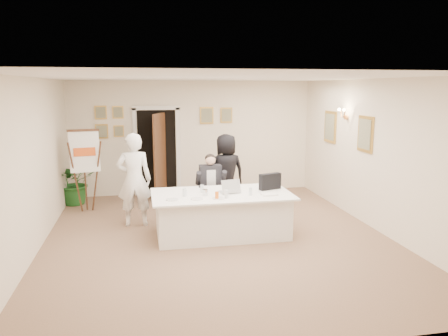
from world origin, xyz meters
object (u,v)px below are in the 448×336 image
object	(u,v)px
laptop	(230,185)
standing_man	(134,180)
paper_stack	(269,194)
standing_woman	(226,172)
laptop_bag	(270,181)
steel_jug	(205,193)
conference_table	(222,214)
potted_palm	(75,182)
oj_glass	(217,196)
seated_man	(211,187)
flip_chart	(86,175)

from	to	relation	value
laptop	standing_man	bearing A→B (deg)	142.87
laptop	paper_stack	bearing A→B (deg)	-38.21
standing_woman	laptop_bag	size ratio (longest dim) A/B	3.91
steel_jug	paper_stack	bearing A→B (deg)	-9.08
conference_table	standing_woman	distance (m)	1.72
potted_palm	steel_jug	world-z (taller)	potted_palm
paper_stack	oj_glass	distance (m)	0.96
seated_man	standing_man	distance (m)	1.50
paper_stack	oj_glass	size ratio (longest dim) A/B	2.10
conference_table	flip_chart	xyz separation A→B (m)	(-2.56, 2.03, 0.41)
standing_woman	standing_man	bearing A→B (deg)	11.02
potted_palm	standing_woman	bearing A→B (deg)	-18.91
conference_table	oj_glass	world-z (taller)	oj_glass
steel_jug	oj_glass	bearing A→B (deg)	-61.78
paper_stack	steel_jug	distance (m)	1.12
potted_palm	laptop_bag	world-z (taller)	laptop_bag
potted_palm	paper_stack	size ratio (longest dim) A/B	3.83
conference_table	laptop	world-z (taller)	laptop
laptop	conference_table	bearing A→B (deg)	-174.08
paper_stack	steel_jug	xyz separation A→B (m)	(-1.11, 0.18, 0.04)
conference_table	paper_stack	size ratio (longest dim) A/B	9.11
standing_woman	steel_jug	bearing A→B (deg)	57.63
conference_table	flip_chart	bearing A→B (deg)	141.63
seated_man	laptop	bearing A→B (deg)	-90.04
flip_chart	laptop_bag	xyz separation A→B (m)	(3.50, -1.89, 0.12)
potted_palm	conference_table	bearing A→B (deg)	-43.48
laptop_bag	flip_chart	bearing A→B (deg)	133.08
potted_palm	standing_man	bearing A→B (deg)	-53.90
potted_palm	oj_glass	bearing A→B (deg)	-48.92
standing_man	laptop	xyz separation A→B (m)	(1.69, -0.83, 0.01)
standing_woman	paper_stack	bearing A→B (deg)	91.81
standing_man	potted_palm	bearing A→B (deg)	-52.82
flip_chart	potted_palm	world-z (taller)	flip_chart
oj_glass	conference_table	bearing A→B (deg)	68.41
laptop	laptop_bag	bearing A→B (deg)	-4.38
seated_man	oj_glass	bearing A→B (deg)	-108.02
oj_glass	potted_palm	bearing A→B (deg)	131.08
flip_chart	oj_glass	distance (m)	3.42
laptop	standing_woman	bearing A→B (deg)	70.17
paper_stack	oj_glass	world-z (taller)	oj_glass
conference_table	potted_palm	bearing A→B (deg)	136.52
seated_man	laptop_bag	size ratio (longest dim) A/B	3.20
seated_man	oj_glass	xyz separation A→B (m)	(-0.11, -1.31, 0.16)
seated_man	laptop	xyz separation A→B (m)	(0.21, -0.87, 0.23)
laptop_bag	paper_stack	world-z (taller)	laptop_bag
conference_table	seated_man	bearing A→B (deg)	93.10
potted_palm	steel_jug	distance (m)	3.86
conference_table	laptop	distance (m)	0.55
conference_table	steel_jug	world-z (taller)	steel_jug
seated_man	steel_jug	xyz separation A→B (m)	(-0.26, -1.02, 0.15)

